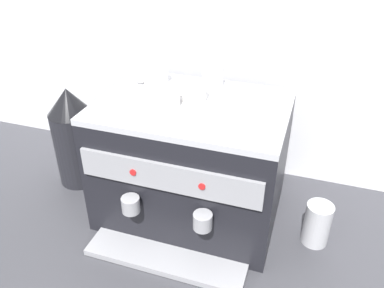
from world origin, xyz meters
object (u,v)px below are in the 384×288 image
espresso_machine (192,162)px  milk_pitcher (317,224)px  ceramic_cup_2 (154,74)px  ceramic_bowl_1 (238,105)px  coffee_grinder (74,136)px  ceramic_bowl_0 (160,101)px  ceramic_cup_0 (193,91)px  ceramic_cup_1 (213,76)px

espresso_machine → milk_pitcher: (0.43, -0.02, -0.14)m
ceramic_cup_2 → milk_pitcher: (0.61, -0.14, -0.38)m
ceramic_bowl_1 → espresso_machine: bearing=178.5°
ceramic_cup_2 → coffee_grinder: size_ratio=0.27×
espresso_machine → ceramic_bowl_0: size_ratio=4.83×
ceramic_cup_0 → ceramic_cup_1: size_ratio=1.04×
ceramic_bowl_0 → coffee_grinder: bearing=168.8°
ceramic_cup_0 → ceramic_bowl_1: bearing=-11.4°
ceramic_cup_2 → milk_pitcher: size_ratio=0.71×
ceramic_cup_1 → coffee_grinder: (-0.51, -0.12, -0.26)m
ceramic_cup_0 → ceramic_bowl_1: size_ratio=1.03×
ceramic_cup_0 → espresso_machine: bearing=-80.4°
coffee_grinder → ceramic_cup_0: bearing=-1.4°
espresso_machine → coffee_grinder: espresso_machine is taller
ceramic_bowl_0 → ceramic_bowl_1: 0.24m
ceramic_cup_2 → milk_pitcher: 0.73m
ceramic_bowl_0 → ceramic_cup_2: bearing=118.3°
ceramic_bowl_0 → coffee_grinder: size_ratio=0.31×
ceramic_cup_0 → milk_pitcher: size_ratio=0.75×
ceramic_cup_2 → ceramic_cup_1: bearing=9.9°
ceramic_bowl_0 → espresso_machine: bearing=24.6°
ceramic_cup_1 → ceramic_cup_2: (-0.20, -0.03, -0.00)m
coffee_grinder → ceramic_cup_2: bearing=14.9°
ceramic_cup_1 → coffee_grinder: size_ratio=0.27×
ceramic_cup_0 → ceramic_bowl_1: (0.15, -0.03, -0.01)m
espresso_machine → ceramic_bowl_1: bearing=-1.5°
ceramic_cup_0 → ceramic_cup_2: (-0.17, 0.09, -0.00)m
espresso_machine → ceramic_cup_2: ceramic_cup_2 is taller
ceramic_cup_2 → ceramic_bowl_1: size_ratio=0.98×
ceramic_bowl_1 → milk_pitcher: (0.29, -0.02, -0.37)m
espresso_machine → ceramic_cup_0: bearing=99.6°
espresso_machine → coffee_grinder: (-0.49, 0.04, -0.01)m
ceramic_cup_1 → espresso_machine: bearing=-98.3°
coffee_grinder → ceramic_bowl_1: bearing=-3.8°
ceramic_bowl_0 → ceramic_bowl_1: size_ratio=1.15×
espresso_machine → ceramic_cup_1: bearing=81.7°
espresso_machine → milk_pitcher: 0.46m
coffee_grinder → milk_pitcher: 0.93m
espresso_machine → milk_pitcher: espresso_machine is taller
ceramic_cup_0 → milk_pitcher: 0.58m
ceramic_bowl_1 → coffee_grinder: (-0.63, 0.04, -0.25)m
ceramic_cup_2 → ceramic_bowl_1: 0.35m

